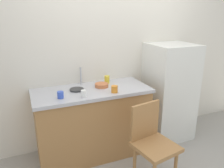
% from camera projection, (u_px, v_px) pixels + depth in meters
% --- Properties ---
extents(back_wall, '(4.80, 0.10, 2.43)m').
position_uv_depth(back_wall, '(111.00, 56.00, 3.07)').
color(back_wall, silver).
rests_on(back_wall, ground_plane).
extents(cabinet_base, '(1.38, 0.60, 0.85)m').
position_uv_depth(cabinet_base, '(93.00, 123.00, 2.86)').
color(cabinet_base, '#A87542').
rests_on(cabinet_base, ground_plane).
extents(countertop, '(1.42, 0.64, 0.04)m').
position_uv_depth(countertop, '(92.00, 91.00, 2.72)').
color(countertop, '#B7B7BC').
rests_on(countertop, cabinet_base).
extents(faucet, '(0.02, 0.02, 0.22)m').
position_uv_depth(faucet, '(81.00, 76.00, 2.88)').
color(faucet, '#B7B7BC').
rests_on(faucet, countertop).
extents(refrigerator, '(0.61, 0.58, 1.38)m').
position_uv_depth(refrigerator, '(169.00, 92.00, 3.21)').
color(refrigerator, silver).
rests_on(refrigerator, ground_plane).
extents(chair, '(0.46, 0.46, 0.89)m').
position_uv_depth(chair, '(152.00, 142.00, 2.33)').
color(chair, '#A87542').
rests_on(chair, ground_plane).
extents(terracotta_bowl, '(0.17, 0.17, 0.04)m').
position_uv_depth(terracotta_bowl, '(102.00, 85.00, 2.79)').
color(terracotta_bowl, '#C67042').
rests_on(terracotta_bowl, countertop).
extents(hotplate, '(0.17, 0.17, 0.02)m').
position_uv_depth(hotplate, '(77.00, 90.00, 2.67)').
color(hotplate, '#2D2D2D').
rests_on(hotplate, countertop).
extents(cup_orange, '(0.08, 0.08, 0.08)m').
position_uv_depth(cup_orange, '(114.00, 89.00, 2.60)').
color(cup_orange, orange).
rests_on(cup_orange, countertop).
extents(cup_white, '(0.06, 0.06, 0.08)m').
position_uv_depth(cup_white, '(84.00, 94.00, 2.45)').
color(cup_white, white).
rests_on(cup_white, countertop).
extents(cup_yellow, '(0.07, 0.07, 0.10)m').
position_uv_depth(cup_yellow, '(107.00, 80.00, 2.92)').
color(cup_yellow, yellow).
rests_on(cup_yellow, countertop).
extents(cup_blue, '(0.07, 0.07, 0.08)m').
position_uv_depth(cup_blue, '(60.00, 95.00, 2.43)').
color(cup_blue, blue).
rests_on(cup_blue, countertop).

